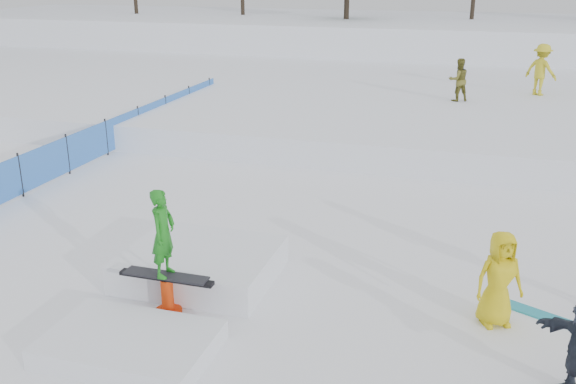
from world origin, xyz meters
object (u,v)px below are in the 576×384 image
(safety_fence, at_px, (106,137))
(walker_olive, at_px, (459,80))
(walker_ygreen, at_px, (541,70))
(spectator_yellow, at_px, (499,279))
(jib_rail_feature, at_px, (183,280))

(safety_fence, bearing_deg, walker_olive, 36.96)
(walker_ygreen, xyz_separation_m, spectator_yellow, (-1.47, -15.88, -0.96))
(safety_fence, bearing_deg, spectator_yellow, -30.99)
(safety_fence, xyz_separation_m, walker_olive, (9.65, 7.26, 1.00))
(walker_ygreen, relative_size, spectator_yellow, 1.20)
(spectator_yellow, xyz_separation_m, jib_rail_feature, (-5.05, -0.63, -0.47))
(jib_rail_feature, bearing_deg, walker_ygreen, 68.46)
(walker_ygreen, bearing_deg, walker_olive, 68.73)
(spectator_yellow, bearing_deg, walker_ygreen, 59.36)
(safety_fence, height_order, walker_olive, walker_olive)
(safety_fence, xyz_separation_m, jib_rail_feature, (5.95, -7.24, -0.25))
(jib_rail_feature, bearing_deg, safety_fence, 129.44)
(safety_fence, relative_size, walker_olive, 10.73)
(safety_fence, xyz_separation_m, walker_ygreen, (12.47, 9.27, 1.18))
(spectator_yellow, bearing_deg, jib_rail_feature, 161.81)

